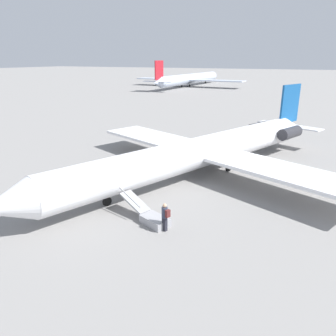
% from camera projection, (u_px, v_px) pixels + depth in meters
% --- Properties ---
extents(ground_plane, '(600.00, 600.00, 0.00)m').
position_uv_depth(ground_plane, '(197.00, 175.00, 28.54)').
color(ground_plane, gray).
extents(airplane_main, '(33.17, 26.11, 6.96)m').
position_uv_depth(airplane_main, '(206.00, 150.00, 28.53)').
color(airplane_main, white).
rests_on(airplane_main, ground).
extents(airplane_far_left, '(52.32, 40.54, 9.04)m').
position_uv_depth(airplane_far_left, '(190.00, 79.00, 117.59)').
color(airplane_far_left, silver).
rests_on(airplane_far_left, ground).
extents(boarding_stairs, '(2.40, 4.11, 1.72)m').
position_uv_depth(boarding_stairs, '(151.00, 217.00, 20.29)').
color(boarding_stairs, '#99999E').
rests_on(boarding_stairs, ground).
extents(passenger, '(0.44, 0.57, 1.74)m').
position_uv_depth(passenger, '(165.00, 215.00, 19.08)').
color(passenger, '#23232D').
rests_on(passenger, ground).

